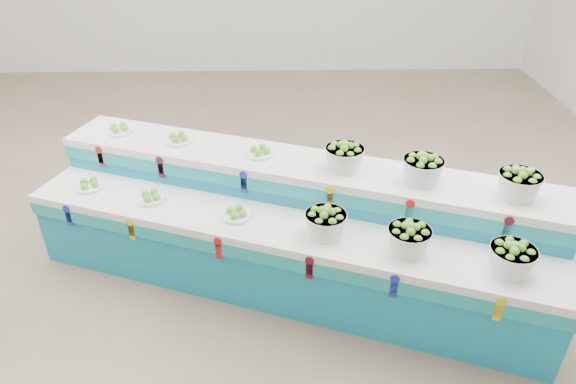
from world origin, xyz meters
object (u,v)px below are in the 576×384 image
(display_stand, at_px, (288,227))
(plate_upper_mid, at_px, (178,138))
(basket_lower_left, at_px, (326,222))
(basket_upper_right, at_px, (519,183))

(display_stand, relative_size, plate_upper_mid, 18.21)
(basket_lower_left, height_order, basket_upper_right, basket_upper_right)
(basket_lower_left, relative_size, basket_upper_right, 1.00)
(basket_lower_left, xyz_separation_m, plate_upper_mid, (-1.27, 1.05, 0.23))
(display_stand, relative_size, basket_upper_right, 13.66)
(plate_upper_mid, bearing_deg, basket_upper_right, -19.98)
(basket_lower_left, height_order, plate_upper_mid, plate_upper_mid)
(display_stand, bearing_deg, plate_upper_mid, 166.56)
(plate_upper_mid, bearing_deg, display_stand, -33.42)
(plate_upper_mid, distance_m, basket_upper_right, 2.91)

